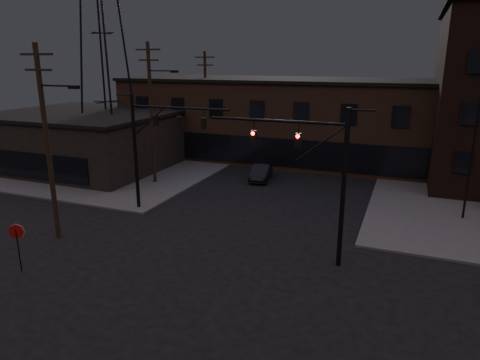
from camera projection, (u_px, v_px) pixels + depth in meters
name	position (u px, v px, depth m)	size (l,w,h in m)	color
ground	(183.00, 282.00, 20.15)	(140.00, 140.00, 0.00)	black
sidewalk_nw	(106.00, 153.00, 47.66)	(30.00, 30.00, 0.15)	#474744
building_row	(315.00, 121.00, 44.09)	(40.00, 12.00, 8.00)	brown
building_left	(80.00, 142.00, 40.93)	(16.00, 12.00, 5.00)	black
traffic_signal_near	(321.00, 170.00, 20.92)	(7.12, 0.24, 8.00)	black
traffic_signal_far	(151.00, 140.00, 28.35)	(7.12, 0.24, 8.00)	black
stop_sign	(17.00, 237.00, 20.74)	(0.72, 0.33, 2.48)	black
utility_pole_near	(48.00, 139.00, 23.72)	(3.70, 0.28, 11.00)	black
utility_pole_mid	(152.00, 111.00, 34.74)	(3.70, 0.28, 11.50)	black
utility_pole_far	(206.00, 102.00, 45.94)	(2.20, 0.28, 11.00)	black
transmission_tower	(102.00, 33.00, 39.30)	(7.00, 7.00, 25.00)	black
lot_light_a	(475.00, 137.00, 26.52)	(1.50, 0.28, 9.14)	black
car_crossing	(261.00, 172.00, 37.27)	(1.43, 4.11, 1.36)	black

